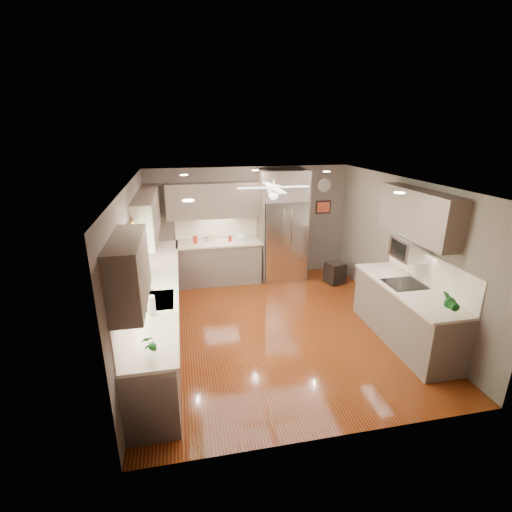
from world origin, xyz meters
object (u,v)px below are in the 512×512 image
object	(u,v)px
canister_b	(206,239)
microwave	(410,249)
soap_bottle	(147,286)
potted_plant_right	(450,302)
canister_c	(212,238)
potted_plant_left	(148,343)
paper_towel	(151,305)
canister_a	(195,239)
stool	(335,273)
canister_d	(230,238)
refrigerator	(283,228)
bowl	(241,240)

from	to	relation	value
canister_b	microwave	xyz separation A→B (m)	(3.03, -2.75, 0.47)
soap_bottle	potted_plant_right	bearing A→B (deg)	-20.72
canister_c	potted_plant_right	distance (m)	4.82
potted_plant_left	paper_towel	size ratio (longest dim) A/B	1.07
canister_b	soap_bottle	xyz separation A→B (m)	(-1.06, -2.42, 0.04)
canister_a	potted_plant_left	size ratio (longest dim) A/B	0.53
microwave	stool	bearing A→B (deg)	96.67
canister_c	canister_d	distance (m)	0.38
refrigerator	bowl	bearing A→B (deg)	179.37
canister_d	stool	distance (m)	2.45
canister_d	potted_plant_right	world-z (taller)	potted_plant_right
microwave	canister_a	bearing A→B (deg)	139.69
potted_plant_right	stool	bearing A→B (deg)	92.45
refrigerator	potted_plant_left	bearing A→B (deg)	-123.03
bowl	potted_plant_left	bearing A→B (deg)	-112.56
soap_bottle	paper_towel	distance (m)	0.73
canister_c	bowl	size ratio (longest dim) A/B	0.81
paper_towel	stool	bearing A→B (deg)	34.42
potted_plant_left	bowl	distance (m)	4.40
potted_plant_left	microwave	size ratio (longest dim) A/B	0.52
canister_a	canister_c	distance (m)	0.37
canister_a	canister_d	xyz separation A→B (m)	(0.75, -0.01, -0.02)
canister_a	canister_d	bearing A→B (deg)	-0.46
microwave	paper_towel	distance (m)	4.02
canister_d	bowl	xyz separation A→B (m)	(0.24, -0.04, -0.03)
potted_plant_right	bowl	world-z (taller)	potted_plant_right
canister_d	stool	xyz separation A→B (m)	(2.26, -0.59, -0.76)
soap_bottle	potted_plant_right	xyz separation A→B (m)	(3.99, -1.51, 0.08)
canister_d	microwave	xyz separation A→B (m)	(2.51, -2.76, 0.48)
microwave	canister_b	bearing A→B (deg)	137.76
canister_c	stool	size ratio (longest dim) A/B	0.43
canister_b	canister_c	bearing A→B (deg)	2.11
soap_bottle	refrigerator	world-z (taller)	refrigerator
canister_b	potted_plant_right	xyz separation A→B (m)	(2.92, -3.92, 0.11)
bowl	paper_towel	world-z (taller)	paper_towel
canister_d	potted_plant_left	world-z (taller)	potted_plant_left
canister_c	stool	world-z (taller)	canister_c
bowl	stool	size ratio (longest dim) A/B	0.53
paper_towel	refrigerator	bearing A→B (deg)	49.32
potted_plant_left	bowl	xyz separation A→B (m)	(1.69, 4.06, -0.11)
refrigerator	stool	world-z (taller)	refrigerator
canister_b	microwave	size ratio (longest dim) A/B	0.25
refrigerator	stool	xyz separation A→B (m)	(1.07, -0.54, -0.95)
canister_c	potted_plant_left	bearing A→B (deg)	-104.55
canister_a	stool	xyz separation A→B (m)	(3.01, -0.59, -0.78)
canister_a	microwave	bearing A→B (deg)	-40.31
canister_c	canister_d	world-z (taller)	canister_c
potted_plant_right	paper_towel	size ratio (longest dim) A/B	1.37
potted_plant_left	paper_towel	xyz separation A→B (m)	(-0.03, 0.96, -0.00)
canister_b	canister_a	bearing A→B (deg)	176.89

